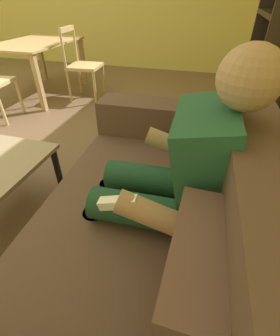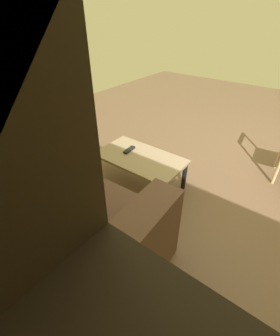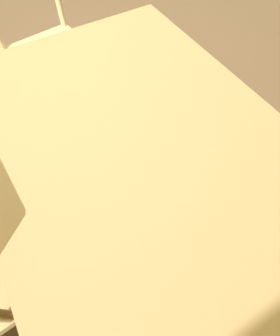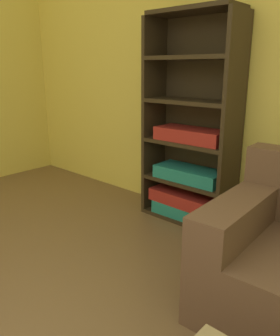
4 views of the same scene
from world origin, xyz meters
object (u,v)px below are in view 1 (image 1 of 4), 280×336
(person_lounging, at_px, (173,182))
(dining_table, at_px, (36,50))
(dining_chair_near_wall, at_px, (83,66))
(couch, at_px, (153,240))
(bookshelf, at_px, (273,69))

(person_lounging, bearing_deg, dining_table, -134.96)
(dining_chair_near_wall, bearing_deg, dining_table, -90.18)
(couch, relative_size, bookshelf, 1.02)
(couch, bearing_deg, dining_table, -136.97)
(person_lounging, relative_size, dining_table, 0.90)
(person_lounging, xyz_separation_m, bookshelf, (-1.63, 0.60, 0.13))
(dining_table, bearing_deg, person_lounging, 45.04)
(dining_table, xyz_separation_m, dining_chair_near_wall, (0.00, 0.71, -0.17))
(couch, height_order, person_lounging, person_lounging)
(couch, relative_size, dining_chair_near_wall, 2.12)
(person_lounging, height_order, dining_chair_near_wall, person_lounging)
(couch, height_order, dining_chair_near_wall, dining_chair_near_wall)
(dining_table, distance_m, dining_chair_near_wall, 0.73)
(dining_table, bearing_deg, couch, 43.03)
(bookshelf, relative_size, dining_table, 1.47)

